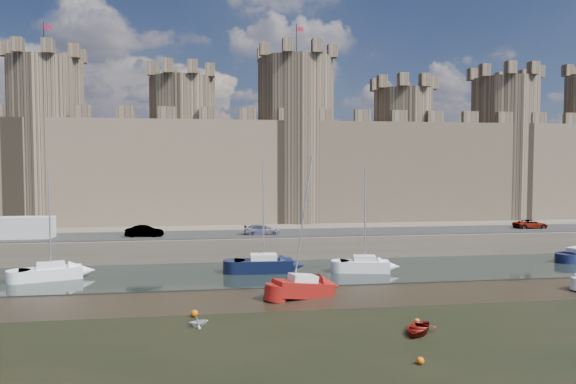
{
  "coord_description": "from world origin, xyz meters",
  "views": [
    {
      "loc": [
        -9.7,
        -24.92,
        10.47
      ],
      "look_at": [
        -2.95,
        22.0,
        7.99
      ],
      "focal_mm": 32.0,
      "sensor_mm": 36.0,
      "label": 1
    }
  ],
  "objects_px": {
    "car_3": "(531,224)",
    "van": "(26,228)",
    "sailboat_1": "(264,264)",
    "sailboat_2": "(365,264)",
    "sailboat_0": "(51,272)",
    "car_2": "(262,230)",
    "car_1": "(144,231)",
    "sailboat_4": "(303,287)"
  },
  "relations": [
    {
      "from": "car_3",
      "to": "van",
      "type": "bearing_deg",
      "value": 90.2
    },
    {
      "from": "sailboat_1",
      "to": "sailboat_2",
      "type": "xyz_separation_m",
      "value": [
        9.74,
        -1.28,
        -0.06
      ]
    },
    {
      "from": "sailboat_1",
      "to": "sailboat_0",
      "type": "bearing_deg",
      "value": -176.44
    },
    {
      "from": "car_2",
      "to": "car_3",
      "type": "bearing_deg",
      "value": -85.09
    },
    {
      "from": "car_1",
      "to": "sailboat_2",
      "type": "height_order",
      "value": "sailboat_2"
    },
    {
      "from": "sailboat_1",
      "to": "sailboat_4",
      "type": "relative_size",
      "value": 1.0
    },
    {
      "from": "car_1",
      "to": "sailboat_2",
      "type": "xyz_separation_m",
      "value": [
        22.11,
        -10.1,
        -2.35
      ]
    },
    {
      "from": "car_1",
      "to": "sailboat_1",
      "type": "relative_size",
      "value": 0.36
    },
    {
      "from": "car_2",
      "to": "sailboat_4",
      "type": "relative_size",
      "value": 0.37
    },
    {
      "from": "car_2",
      "to": "sailboat_4",
      "type": "height_order",
      "value": "sailboat_4"
    },
    {
      "from": "sailboat_2",
      "to": "car_1",
      "type": "bearing_deg",
      "value": 166.0
    },
    {
      "from": "sailboat_2",
      "to": "car_2",
      "type": "bearing_deg",
      "value": 142.74
    },
    {
      "from": "sailboat_0",
      "to": "car_3",
      "type": "bearing_deg",
      "value": -6.89
    },
    {
      "from": "sailboat_4",
      "to": "van",
      "type": "bearing_deg",
      "value": 126.2
    },
    {
      "from": "sailboat_4",
      "to": "sailboat_1",
      "type": "bearing_deg",
      "value": 84.31
    },
    {
      "from": "van",
      "to": "sailboat_1",
      "type": "relative_size",
      "value": 0.49
    },
    {
      "from": "van",
      "to": "sailboat_4",
      "type": "height_order",
      "value": "sailboat_4"
    },
    {
      "from": "car_2",
      "to": "sailboat_2",
      "type": "bearing_deg",
      "value": -134.66
    },
    {
      "from": "car_2",
      "to": "sailboat_1",
      "type": "height_order",
      "value": "sailboat_1"
    },
    {
      "from": "car_1",
      "to": "sailboat_1",
      "type": "xyz_separation_m",
      "value": [
        12.37,
        -8.83,
        -2.29
      ]
    },
    {
      "from": "sailboat_4",
      "to": "car_1",
      "type": "bearing_deg",
      "value": 109.54
    },
    {
      "from": "car_3",
      "to": "sailboat_0",
      "type": "height_order",
      "value": "sailboat_0"
    },
    {
      "from": "van",
      "to": "sailboat_0",
      "type": "relative_size",
      "value": 0.56
    },
    {
      "from": "car_1",
      "to": "car_2",
      "type": "distance_m",
      "value": 13.07
    },
    {
      "from": "car_3",
      "to": "van",
      "type": "relative_size",
      "value": 0.74
    },
    {
      "from": "car_2",
      "to": "car_3",
      "type": "height_order",
      "value": "car_2"
    },
    {
      "from": "car_3",
      "to": "sailboat_2",
      "type": "relative_size",
      "value": 0.41
    },
    {
      "from": "car_2",
      "to": "sailboat_2",
      "type": "distance_m",
      "value": 13.66
    },
    {
      "from": "car_2",
      "to": "car_3",
      "type": "distance_m",
      "value": 33.82
    },
    {
      "from": "car_2",
      "to": "sailboat_1",
      "type": "relative_size",
      "value": 0.37
    },
    {
      "from": "sailboat_1",
      "to": "car_3",
      "type": "bearing_deg",
      "value": 18.27
    },
    {
      "from": "sailboat_0",
      "to": "sailboat_2",
      "type": "height_order",
      "value": "sailboat_2"
    },
    {
      "from": "sailboat_0",
      "to": "sailboat_1",
      "type": "distance_m",
      "value": 19.47
    },
    {
      "from": "car_1",
      "to": "sailboat_0",
      "type": "bearing_deg",
      "value": 147.71
    },
    {
      "from": "car_3",
      "to": "sailboat_4",
      "type": "bearing_deg",
      "value": 120.43
    },
    {
      "from": "van",
      "to": "sailboat_1",
      "type": "height_order",
      "value": "sailboat_1"
    },
    {
      "from": "car_3",
      "to": "car_2",
      "type": "bearing_deg",
      "value": 91.5
    },
    {
      "from": "van",
      "to": "sailboat_2",
      "type": "distance_m",
      "value": 36.26
    },
    {
      "from": "sailboat_2",
      "to": "van",
      "type": "bearing_deg",
      "value": 173.59
    },
    {
      "from": "car_1",
      "to": "car_2",
      "type": "height_order",
      "value": "car_1"
    },
    {
      "from": "car_1",
      "to": "car_3",
      "type": "relative_size",
      "value": 0.98
    },
    {
      "from": "sailboat_0",
      "to": "car_2",
      "type": "bearing_deg",
      "value": 6.72
    }
  ]
}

